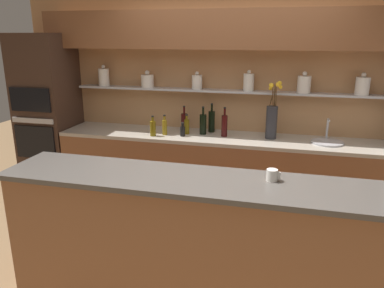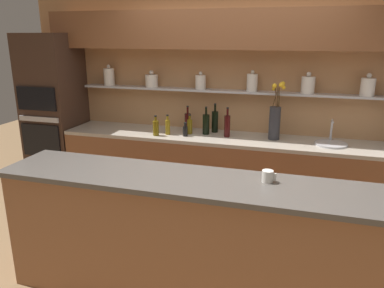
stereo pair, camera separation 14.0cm
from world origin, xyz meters
name	(u,v)px [view 2 (the right image)]	position (x,y,z in m)	size (l,w,h in m)	color
ground_plane	(198,270)	(0.00, 0.00, 0.00)	(12.00, 12.00, 0.00)	olive
back_wall_unit	(235,78)	(0.00, 1.53, 1.55)	(5.20, 0.44, 2.60)	tan
back_counter_unit	(218,174)	(-0.11, 1.24, 0.46)	(3.67, 0.62, 0.92)	brown
island_counter	(186,239)	(0.00, -0.35, 0.51)	(2.92, 0.61, 1.02)	#99603D
oven_tower	(55,116)	(-2.28, 1.24, 1.03)	(0.63, 0.64, 2.06)	#3D281E
flower_vase	(275,120)	(0.50, 1.29, 1.14)	(0.15, 0.13, 0.64)	#2D2D33
sink_fixture	(331,143)	(1.09, 1.25, 0.94)	(0.34, 0.34, 0.25)	#B7B7BC
bottle_wine_0	(188,121)	(-0.54, 1.40, 1.03)	(0.07, 0.07, 0.30)	#380C0C
bottle_wine_1	(206,124)	(-0.28, 1.29, 1.04)	(0.08, 0.08, 0.33)	black
bottle_wine_2	(227,126)	(-0.02, 1.25, 1.05)	(0.07, 0.07, 0.34)	#380C0C
bottle_oil_3	(156,128)	(-0.82, 1.07, 1.01)	(0.07, 0.07, 0.23)	brown
bottle_oil_4	(168,126)	(-0.70, 1.15, 1.01)	(0.06, 0.06, 0.23)	olive
bottle_wine_5	(215,121)	(-0.20, 1.42, 1.05)	(0.08, 0.08, 0.34)	black
bottle_oil_6	(190,126)	(-0.47, 1.25, 1.01)	(0.06, 0.06, 0.23)	brown
bottle_sauce_7	(185,131)	(-0.48, 1.14, 0.98)	(0.06, 0.06, 0.16)	black
coffee_mug	(268,176)	(0.58, -0.25, 1.06)	(0.10, 0.08, 0.09)	silver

